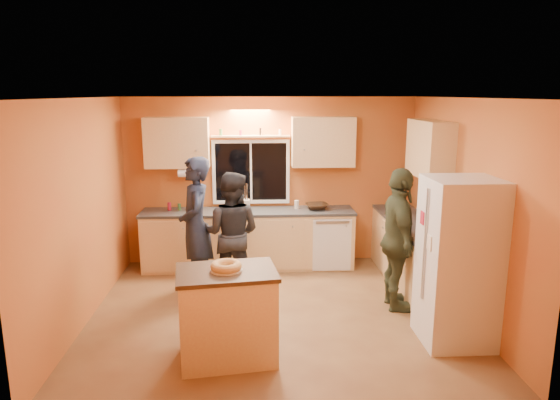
{
  "coord_description": "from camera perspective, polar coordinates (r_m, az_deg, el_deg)",
  "views": [
    {
      "loc": [
        -0.29,
        -5.71,
        2.66
      ],
      "look_at": [
        0.06,
        0.4,
        1.34
      ],
      "focal_mm": 32.0,
      "sensor_mm": 36.0,
      "label": 1
    }
  ],
  "objects": [
    {
      "name": "person_left",
      "position": [
        6.73,
        -9.61,
        -2.95
      ],
      "size": [
        0.53,
        0.73,
        1.85
      ],
      "primitive_type": "imported",
      "rotation": [
        0.0,
        0.0,
        -1.43
      ],
      "color": "black",
      "rests_on": "ground"
    },
    {
      "name": "red_box",
      "position": [
        6.75,
        16.46,
        -3.12
      ],
      "size": [
        0.17,
        0.14,
        0.07
      ],
      "primitive_type": "cube",
      "rotation": [
        0.0,
        0.0,
        0.13
      ],
      "color": "#A5192F",
      "rests_on": "right_counter"
    },
    {
      "name": "right_counter",
      "position": [
        6.96,
        15.77,
        -6.79
      ],
      "size": [
        0.62,
        1.84,
        0.9
      ],
      "color": "tan",
      "rests_on": "ground"
    },
    {
      "name": "potted_plant",
      "position": [
        6.1,
        19.14,
        -3.78
      ],
      "size": [
        0.3,
        0.27,
        0.3
      ],
      "primitive_type": "imported",
      "rotation": [
        0.0,
        0.0,
        0.11
      ],
      "color": "gray",
      "rests_on": "right_counter"
    },
    {
      "name": "person_center",
      "position": [
        6.67,
        -5.58,
        -3.81
      ],
      "size": [
        0.94,
        0.81,
        1.65
      ],
      "primitive_type": "imported",
      "rotation": [
        0.0,
        0.0,
        2.89
      ],
      "color": "black",
      "rests_on": "ground"
    },
    {
      "name": "ground",
      "position": [
        6.3,
        -0.37,
        -12.75
      ],
      "size": [
        4.5,
        4.5,
        0.0
      ],
      "primitive_type": "plane",
      "color": "brown",
      "rests_on": "ground"
    },
    {
      "name": "back_counter",
      "position": [
        7.74,
        -0.92,
        -4.4
      ],
      "size": [
        4.23,
        0.62,
        0.9
      ],
      "color": "tan",
      "rests_on": "ground"
    },
    {
      "name": "mixing_bowl",
      "position": [
        7.7,
        4.23,
        -0.73
      ],
      "size": [
        0.38,
        0.38,
        0.09
      ],
      "primitive_type": "imported",
      "rotation": [
        0.0,
        0.0,
        0.1
      ],
      "color": "black",
      "rests_on": "back_counter"
    },
    {
      "name": "island",
      "position": [
        5.15,
        -6.04,
        -12.89
      ],
      "size": [
        1.06,
        0.79,
        0.95
      ],
      "rotation": [
        0.0,
        0.0,
        0.13
      ],
      "color": "tan",
      "rests_on": "ground"
    },
    {
      "name": "utensil_crock",
      "position": [
        7.59,
        -3.97,
        -0.59
      ],
      "size": [
        0.14,
        0.14,
        0.17
      ],
      "primitive_type": "cylinder",
      "color": "beige",
      "rests_on": "back_counter"
    },
    {
      "name": "person_right",
      "position": [
        6.3,
        13.37,
        -4.44
      ],
      "size": [
        0.49,
        1.06,
        1.78
      ],
      "primitive_type": "imported",
      "rotation": [
        0.0,
        0.0,
        1.52
      ],
      "color": "#353D27",
      "rests_on": "ground"
    },
    {
      "name": "room_shell",
      "position": [
        6.22,
        0.52,
        2.56
      ],
      "size": [
        4.54,
        4.04,
        2.61
      ],
      "color": "#BB7130",
      "rests_on": "ground"
    },
    {
      "name": "bundt_pastry",
      "position": [
        4.96,
        -6.17,
        -7.52
      ],
      "size": [
        0.31,
        0.31,
        0.09
      ],
      "primitive_type": "torus",
      "color": "tan",
      "rests_on": "island"
    },
    {
      "name": "refrigerator",
      "position": [
        5.65,
        19.71,
        -6.68
      ],
      "size": [
        0.72,
        0.7,
        1.8
      ],
      "primitive_type": "cube",
      "color": "silver",
      "rests_on": "ground"
    }
  ]
}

